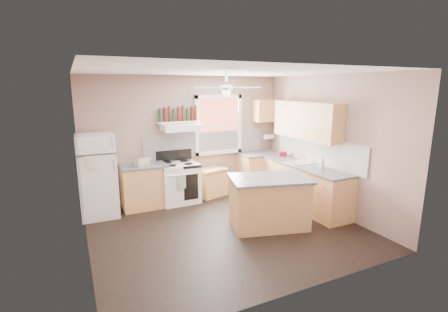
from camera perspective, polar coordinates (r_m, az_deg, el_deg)
name	(u,v)px	position (r m, az deg, el deg)	size (l,w,h in m)	color
floor	(226,229)	(5.88, 0.39, -12.64)	(4.50, 4.50, 0.00)	black
ceiling	(226,71)	(5.35, 0.43, 14.64)	(4.50, 4.50, 0.00)	white
wall_back	(187,137)	(7.30, -6.56, 3.26)	(4.50, 0.05, 2.70)	gray
wall_right	(329,144)	(6.75, 18.06, 2.02)	(0.05, 4.00, 2.70)	gray
wall_left	(79,169)	(4.93, -24.11, -2.02)	(0.05, 4.00, 2.70)	gray
backsplash_back	(206,144)	(7.45, -3.16, 2.14)	(2.90, 0.03, 0.55)	white
backsplash_right	(317,150)	(6.97, 16.04, 0.99)	(0.03, 2.60, 0.55)	white
window_view	(218,125)	(7.51, -1.06, 5.50)	(1.00, 0.02, 1.20)	brown
window_frame	(218,125)	(7.48, -0.97, 5.48)	(1.16, 0.07, 1.36)	white
refrigerator	(98,176)	(6.62, -21.35, -3.30)	(0.68, 0.66, 1.60)	white
base_cabinet_left	(144,187)	(6.93, -13.83, -5.31)	(0.90, 0.60, 0.86)	tan
counter_left	(143,166)	(6.82, -14.02, -1.69)	(0.92, 0.62, 0.04)	#4B4B4E
toaster	(142,162)	(6.69, -14.20, -1.00)	(0.28, 0.16, 0.18)	silver
stove	(179,183)	(7.09, -7.94, -4.69)	(0.81, 0.64, 0.86)	white
range_hood	(180,127)	(6.94, -7.67, 5.02)	(0.78, 0.50, 0.14)	white
bottle_shelf	(179,122)	(7.04, -8.00, 5.93)	(0.90, 0.26, 0.03)	white
cart	(212,182)	(7.45, -2.14, -4.63)	(0.64, 0.42, 0.64)	tan
base_cabinet_corner	(260,172)	(7.95, 6.41, -2.79)	(1.00, 0.60, 0.86)	tan
base_cabinet_right	(304,186)	(6.97, 13.92, -5.22)	(0.60, 2.20, 0.86)	tan
counter_corner	(261,154)	(7.84, 6.48, 0.39)	(1.02, 0.62, 0.04)	#4B4B4E
counter_right	(305,166)	(6.85, 14.04, -1.63)	(0.62, 2.22, 0.04)	#4B4B4E
sink	(299,163)	(6.99, 13.01, -1.17)	(0.55, 0.45, 0.03)	silver
faucet	(305,159)	(7.08, 14.06, -0.44)	(0.03, 0.03, 0.14)	silver
upper_cabinet_right	(306,120)	(6.94, 14.27, 6.08)	(0.33, 1.80, 0.76)	tan
upper_cabinet_corner	(266,111)	(7.92, 7.40, 7.93)	(0.60, 0.33, 0.52)	tan
paper_towel	(269,137)	(8.08, 7.87, 3.36)	(0.12, 0.12, 0.26)	white
island	(269,203)	(5.91, 7.88, -8.15)	(1.29, 0.82, 0.86)	tan
island_top	(270,179)	(5.77, 8.01, -3.95)	(1.37, 0.89, 0.04)	#4B4B4E
ceiling_fan_hub	(226,87)	(5.34, 0.43, 11.96)	(0.20, 0.20, 0.08)	white
soap_bottle	(322,163)	(6.51, 16.87, -1.19)	(0.10, 0.10, 0.25)	silver
red_caddy	(282,154)	(7.57, 10.21, 0.38)	(0.18, 0.12, 0.10)	#B00F24
wine_bottles	(179,115)	(7.03, -8.00, 7.23)	(0.86, 0.06, 0.31)	#143819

